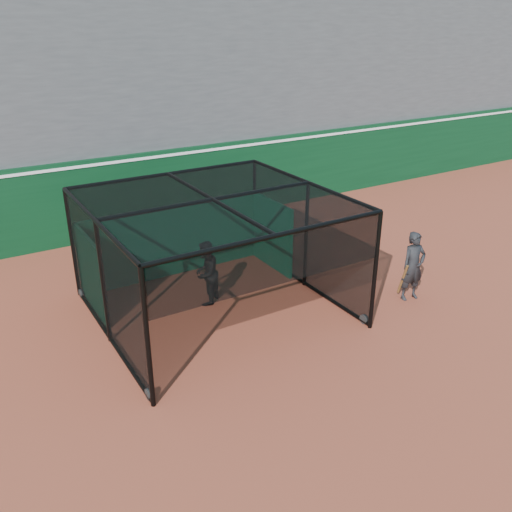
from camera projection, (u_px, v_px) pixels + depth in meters
ground at (273, 364)px, 10.67m from camera, size 120.00×120.00×0.00m
outfield_wall at (125, 193)px, 16.81m from camera, size 50.00×0.50×2.50m
grandstand at (79, 76)px, 18.48m from camera, size 50.00×7.85×8.95m
batting_cage at (214, 257)px, 12.15m from camera, size 5.15×5.01×2.70m
batter at (206, 273)px, 12.70m from camera, size 0.96×0.94×1.56m
on_deck_player at (413, 266)px, 12.88m from camera, size 0.68×0.50×1.71m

